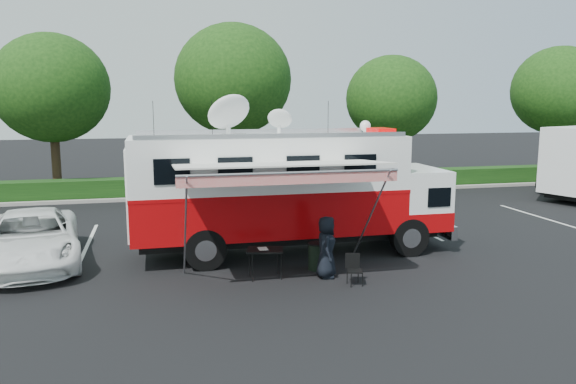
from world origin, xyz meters
The scene contains 10 objects.
ground_plane centered at (0.00, 0.00, 0.00)m, with size 120.00×120.00×0.00m, color black.
back_border centered at (1.14, 12.90, 5.00)m, with size 60.00×6.14×8.87m.
stall_lines centered at (-0.50, 3.00, 0.00)m, with size 24.12×5.50×0.01m.
command_truck centered at (-0.09, 0.00, 2.07)m, with size 10.05×2.76×4.83m.
awning centered at (-0.99, -2.87, 3.11)m, with size 5.48×2.82×3.31m.
white_suv centered at (-7.82, 0.48, 0.00)m, with size 2.63×5.71×1.59m, color white.
person centered at (0.32, -2.68, 0.00)m, with size 0.84×0.55×1.72m, color black.
folding_table centered at (-1.33, -2.37, 0.78)m, with size 1.10×0.90×0.83m.
folding_chair centered at (0.86, -3.42, 0.48)m, with size 0.49×0.51×0.82m.
trash_bin centered at (0.27, -1.92, 0.40)m, with size 0.52×0.52×0.79m.
Camera 1 is at (-4.17, -16.98, 4.82)m, focal length 35.00 mm.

